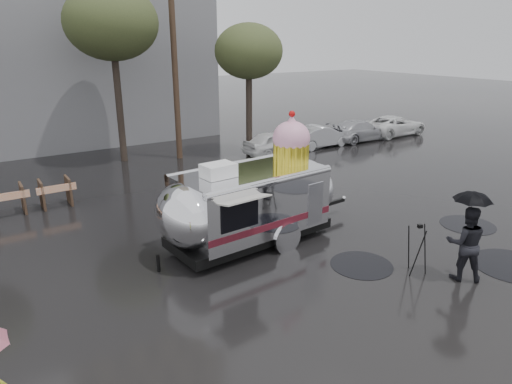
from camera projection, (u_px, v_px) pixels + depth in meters
ground at (331, 299)px, 10.50m from camera, size 120.00×120.00×0.00m
puddles at (459, 252)px, 12.80m from camera, size 6.54×4.21×0.01m
utility_pole at (175, 62)px, 21.43m from camera, size 1.60×0.28×9.00m
tree_mid at (111, 23)px, 20.37m from camera, size 4.20×4.20×8.03m
tree_right at (249, 52)px, 22.31m from camera, size 3.36×3.36×6.42m
barricade_row at (8, 200)px, 15.36m from camera, size 4.30×0.80×1.00m
parked_cars at (344, 131)px, 25.90m from camera, size 13.20×1.90×1.50m
airstream_trailer at (253, 199)px, 13.05m from camera, size 7.04×2.99×3.80m
person_right at (466, 243)px, 11.11m from camera, size 1.01×1.00×1.90m
umbrella_black at (472, 206)px, 10.80m from camera, size 1.11×1.11×2.30m
tripod at (418, 245)px, 11.43m from camera, size 0.55×0.53×1.34m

